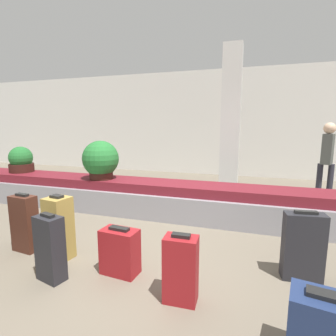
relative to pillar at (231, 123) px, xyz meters
The scene contains 14 objects.
ground_plane 3.51m from the pillar, 106.27° to the right, with size 18.00×18.00×0.00m, color #6B6051.
back_wall 2.54m from the pillar, 110.18° to the left, with size 18.00×0.06×3.20m.
carousel 2.32m from the pillar, 117.35° to the right, with size 8.83×0.80×0.58m.
pillar is the anchor object (origin of this frame).
suitcase_0 3.91m from the pillar, 102.56° to the right, with size 0.40×0.25×0.51m.
suitcase_1 4.03m from the pillar, 91.18° to the right, with size 0.30×0.20×0.63m.
suitcase_2 4.33m from the pillar, 109.79° to the right, with size 0.32×0.23×0.69m.
suitcase_4 3.50m from the pillar, 72.27° to the right, with size 0.40×0.21×0.72m.
suitcase_5 4.06m from the pillar, 114.57° to the right, with size 0.29×0.28×0.76m.
suitcase_6 4.28m from the pillar, 121.78° to the right, with size 0.33×0.20×0.73m.
suitcase_7 4.49m from the pillar, 77.33° to the right, with size 0.44×0.34×0.53m.
potted_plant_0 2.85m from the pillar, 140.12° to the right, with size 0.65×0.65×0.70m.
potted_plant_1 4.50m from the pillar, 158.22° to the right, with size 0.48×0.48×0.53m.
traveler_0 2.03m from the pillar, ahead, with size 0.31×0.36×1.60m.
Camera 1 is at (1.34, -2.86, 1.54)m, focal length 28.00 mm.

